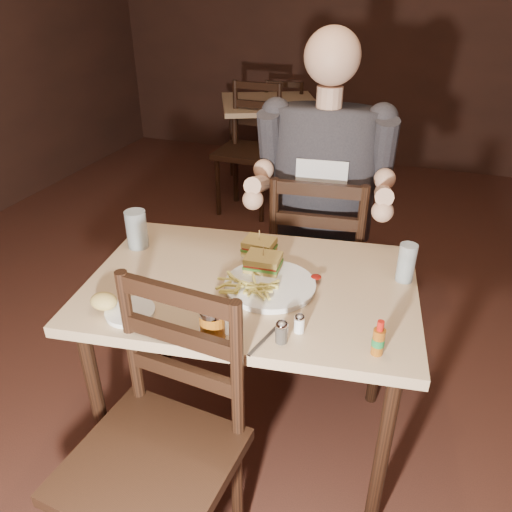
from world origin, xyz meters
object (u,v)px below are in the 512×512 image
(diner, at_px, (324,160))
(hot_sauce, at_px, (379,338))
(glass_left, at_px, (137,229))
(main_table, at_px, (251,302))
(chair_near, at_px, (150,464))
(glass_right, at_px, (406,263))
(bg_table, at_px, (270,112))
(dinner_plate, at_px, (270,286))
(side_plate, at_px, (130,313))
(bg_chair_far, at_px, (287,124))
(bg_chair_near, at_px, (248,151))
(syrup_dispenser, at_px, (212,323))
(chair_far, at_px, (318,263))

(diner, distance_m, hot_sauce, 0.96)
(diner, relative_size, glass_left, 6.83)
(main_table, xyz_separation_m, chair_near, (-0.09, -0.60, -0.19))
(glass_right, bearing_deg, bg_table, 117.67)
(dinner_plate, relative_size, side_plate, 1.99)
(bg_chair_far, xyz_separation_m, bg_chair_near, (0.00, -1.10, 0.06))
(glass_left, bearing_deg, bg_chair_near, 98.59)
(glass_left, height_order, side_plate, glass_left)
(main_table, xyz_separation_m, side_plate, (-0.30, -0.31, 0.09))
(diner, bearing_deg, syrup_dispenser, -102.97)
(bg_chair_near, distance_m, dinner_plate, 2.41)
(bg_chair_far, relative_size, glass_right, 6.19)
(bg_chair_near, relative_size, glass_left, 6.50)
(main_table, height_order, dinner_plate, dinner_plate)
(main_table, xyz_separation_m, chair_far, (0.10, 0.68, -0.19))
(chair_near, distance_m, dinner_plate, 0.67)
(main_table, bearing_deg, bg_chair_far, 104.16)
(chair_far, height_order, side_plate, chair_far)
(glass_left, bearing_deg, chair_far, 43.47)
(chair_near, relative_size, side_plate, 6.36)
(main_table, distance_m, bg_chair_near, 2.36)
(syrup_dispenser, bearing_deg, bg_chair_far, 95.05)
(diner, relative_size, glass_right, 7.37)
(bg_chair_far, bearing_deg, chair_near, 96.32)
(glass_left, relative_size, side_plate, 0.99)
(chair_far, xyz_separation_m, hot_sauce, (0.37, -0.92, 0.33))
(chair_near, height_order, bg_chair_far, chair_near)
(bg_chair_near, bearing_deg, syrup_dispenser, -70.74)
(side_plate, bearing_deg, chair_far, 68.11)
(bg_chair_far, xyz_separation_m, glass_right, (1.34, -3.10, 0.40))
(glass_right, bearing_deg, bg_chair_far, 113.33)
(glass_left, xyz_separation_m, hot_sauce, (0.98, -0.34, -0.02))
(dinner_plate, height_order, side_plate, dinner_plate)
(diner, bearing_deg, main_table, -105.89)
(syrup_dispenser, bearing_deg, glass_right, 37.78)
(main_table, distance_m, side_plate, 0.44)
(dinner_plate, xyz_separation_m, side_plate, (-0.37, -0.29, -0.00))
(bg_chair_near, xyz_separation_m, hot_sauce, (1.30, -2.43, 0.33))
(bg_table, xyz_separation_m, chair_far, (0.93, -2.07, -0.19))
(diner, bearing_deg, chair_near, -105.61)
(chair_near, xyz_separation_m, glass_left, (-0.42, 0.70, 0.36))
(chair_far, height_order, syrup_dispenser, chair_far)
(glass_left, height_order, glass_right, glass_left)
(glass_right, distance_m, side_plate, 0.95)
(dinner_plate, height_order, glass_right, glass_right)
(chair_near, bearing_deg, glass_left, 125.82)
(bg_table, bearing_deg, main_table, -73.16)
(chair_near, relative_size, bg_chair_far, 1.12)
(bg_chair_near, relative_size, side_plate, 6.43)
(main_table, bearing_deg, diner, 80.64)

